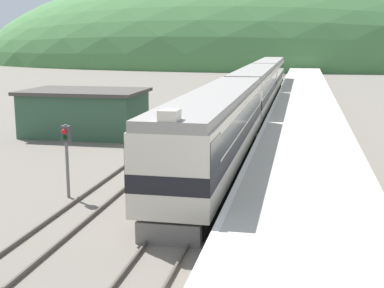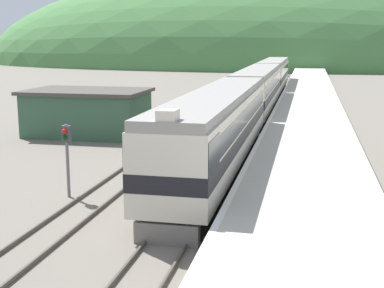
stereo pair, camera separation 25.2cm
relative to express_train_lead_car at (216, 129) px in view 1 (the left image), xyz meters
name	(u,v)px [view 1 (the left image)]	position (x,y,z in m)	size (l,w,h in m)	color
track_main	(268,93)	(0.00, 42.18, -2.24)	(1.52, 180.00, 0.16)	#4C443D
track_siding	(235,92)	(-4.33, 42.18, -2.24)	(1.52, 180.00, 0.16)	#4C443D
platform	(305,110)	(4.59, 22.18, -1.75)	(5.74, 140.00, 1.16)	#BCB5A5
distant_hills	(287,64)	(0.00, 122.68, -2.32)	(177.42, 79.84, 52.71)	#477A42
station_shed	(85,112)	(-11.13, 9.17, -0.66)	(8.61, 5.77, 3.29)	#385B42
express_train_lead_car	(216,129)	(0.00, 0.00, 0.00)	(2.93, 21.31, 4.60)	black
carriage_second	(255,90)	(0.00, 22.14, -0.01)	(2.92, 20.74, 4.24)	black
carriage_third	(269,75)	(0.00, 43.76, -0.01)	(2.92, 20.74, 4.24)	black
signal_post_siding	(66,145)	(-5.68, -5.77, 0.04)	(0.36, 0.42, 3.26)	slate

